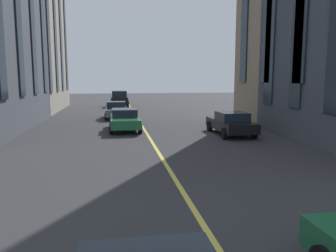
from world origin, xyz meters
TOP-DOWN VIEW (x-y plane):
  - lane_centre_line at (20.00, 0.00)m, footprint 80.00×0.16m
  - car_green_far at (23.70, 1.27)m, footprint 4.40×1.95m
  - car_black_near at (42.84, 1.26)m, footprint 4.70×2.14m
  - car_black_mid at (20.87, -4.90)m, footprint 4.40×1.95m
  - car_grey_parked_b at (30.46, 1.75)m, footprint 3.90×1.89m
  - building_left_far at (38.86, 12.12)m, footprint 14.46×9.37m

SIDE VIEW (x-z plane):
  - lane_centre_line at x=20.00m, z-range 0.00..0.01m
  - car_grey_parked_b at x=30.46m, z-range 0.00..1.40m
  - car_green_far at x=23.70m, z-range 0.02..1.39m
  - car_black_mid at x=20.87m, z-range 0.02..1.39m
  - car_black_near at x=42.84m, z-range 0.03..1.91m
  - building_left_far at x=38.86m, z-range 0.00..14.59m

